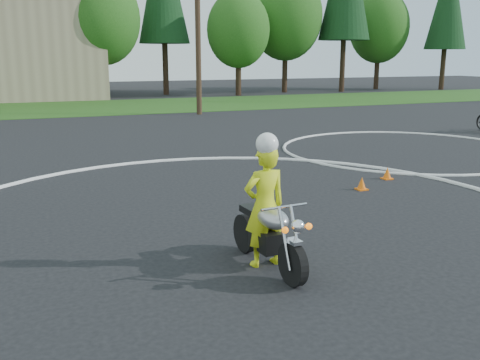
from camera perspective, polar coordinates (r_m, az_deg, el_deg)
name	(u,v)px	position (r m, az deg, el deg)	size (l,w,h in m)	color
ground	(312,276)	(7.72, 7.70, -10.12)	(120.00, 120.00, 0.00)	black
grass_strip	(89,107)	(33.47, -15.79, 7.45)	(120.00, 10.00, 0.02)	#1E4714
course_markings	(302,191)	(12.33, 6.58, -1.15)	(19.05, 19.05, 0.12)	silver
primary_motorcycle	(269,234)	(7.75, 3.10, -5.79)	(0.71, 2.03, 1.07)	black
rider_primary_grp	(265,203)	(7.74, 2.67, -2.43)	(0.69, 0.48, 1.98)	#D4E217
traffic_cones	(467,172)	(14.82, 23.05, 0.80)	(24.56, 11.29, 0.30)	orange
treeline	(263,10)	(44.83, 2.50, 17.70)	(38.20, 8.10, 14.52)	#382619
utility_poles	(198,12)	(28.54, -4.54, 17.43)	(41.60, 1.12, 10.00)	#473321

